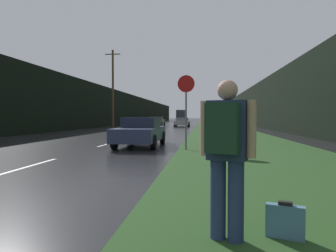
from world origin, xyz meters
The scene contains 16 objects.
grass_verge centered at (6.79, 40.00, 0.01)m, with size 6.00×240.00×0.02m, color #26471E.
lane_stripe_b centered at (0.00, 8.04, 0.00)m, with size 0.12×3.00×0.01m, color silver.
lane_stripe_c centered at (0.00, 15.04, 0.00)m, with size 0.12×3.00×0.01m, color silver.
lane_stripe_d centered at (0.00, 22.04, 0.00)m, with size 0.12×3.00×0.01m, color silver.
lane_stripe_e centered at (0.00, 29.04, 0.00)m, with size 0.12×3.00×0.01m, color silver.
lane_stripe_f centered at (0.00, 36.04, 0.00)m, with size 0.12×3.00×0.01m, color silver.
treeline_far_side centered at (-9.79, 50.00, 2.82)m, with size 2.00×140.00×5.64m, color black.
treeline_near_side centered at (12.79, 50.00, 2.89)m, with size 2.00×140.00×5.78m, color black.
utility_pole_far centered at (-5.78, 34.71, 4.76)m, with size 1.80×0.24×9.25m.
stop_sign centered at (4.11, 12.64, 1.90)m, with size 0.70×0.07×3.09m.
hitchhiker_with_backpack centered at (5.06, 3.60, 1.02)m, with size 0.59×0.51×1.78m.
suitcase centered at (5.73, 3.75, 0.20)m, with size 0.43×0.23×0.43m.
car_passing_near centered at (1.89, 14.16, 0.69)m, with size 1.89×4.58×1.35m.
car_passing_far centered at (1.89, 42.11, 0.66)m, with size 2.05×4.30×1.26m.
car_oncoming centered at (-1.89, 43.46, 0.73)m, with size 1.99×4.66×1.42m.
delivery_truck centered at (-1.89, 92.06, 1.80)m, with size 2.65×7.88×3.44m.
Camera 1 is at (4.81, 0.31, 1.38)m, focal length 32.00 mm.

